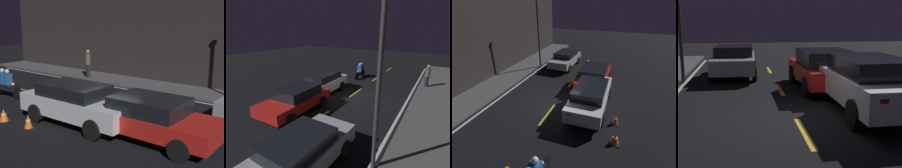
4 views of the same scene
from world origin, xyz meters
The scene contains 7 objects.
ground_plane centered at (0.00, 0.00, 0.00)m, with size 56.00×56.00×0.00m, color black.
lane_dash_c centered at (-1.00, 0.00, 0.00)m, with size 2.00×0.14×0.01m.
lane_dash_d centered at (3.50, 0.00, 0.00)m, with size 2.00×0.14×0.01m.
lane_dash_e centered at (8.00, 0.00, 0.00)m, with size 2.00×0.14×0.01m.
sedan_white centered at (0.44, -1.99, 0.81)m, with size 4.60×1.95×1.49m.
taxi_red centered at (3.44, -1.59, 0.76)m, with size 4.22×2.05×1.40m.
hatchback_silver centered at (6.55, 1.65, 0.72)m, with size 4.05×1.98×1.33m.
Camera 4 is at (-7.35, 1.30, 2.41)m, focal length 50.00 mm.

